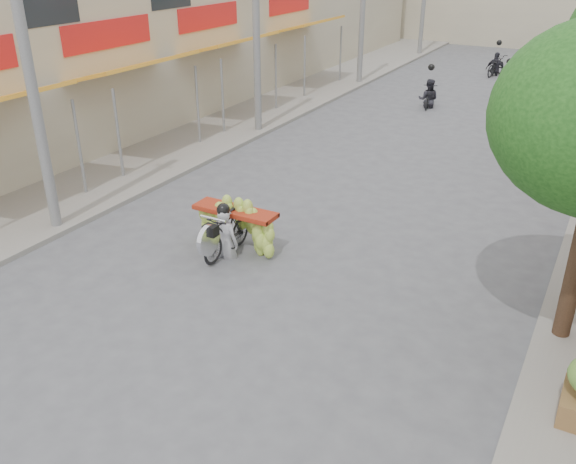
{
  "coord_description": "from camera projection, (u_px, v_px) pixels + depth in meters",
  "views": [
    {
      "loc": [
        5.47,
        -5.63,
        6.08
      ],
      "look_at": [
        0.48,
        3.44,
        1.1
      ],
      "focal_mm": 38.0,
      "sensor_mm": 36.0,
      "label": 1
    }
  ],
  "objects": [
    {
      "name": "bg_motorbike_a",
      "position": [
        429.0,
        88.0,
        24.12
      ],
      "size": [
        0.86,
        1.5,
        1.95
      ],
      "color": "black",
      "rests_on": "ground"
    },
    {
      "name": "utility_pole_near",
      "position": [
        25.0,
        51.0,
        12.42
      ],
      "size": [
        0.6,
        0.24,
        8.0
      ],
      "color": "slate",
      "rests_on": "ground"
    },
    {
      "name": "utility_pole_mid",
      "position": [
        256.0,
        10.0,
        19.53
      ],
      "size": [
        0.6,
        0.24,
        8.0
      ],
      "color": "slate",
      "rests_on": "ground"
    },
    {
      "name": "ground",
      "position": [
        154.0,
        373.0,
        9.46
      ],
      "size": [
        120.0,
        120.0,
        0.0
      ],
      "primitive_type": "plane",
      "color": "#57585D",
      "rests_on": "ground"
    },
    {
      "name": "bg_motorbike_c",
      "position": [
        497.0,
        60.0,
        29.76
      ],
      "size": [
        1.05,
        1.79,
        1.95
      ],
      "color": "black",
      "rests_on": "ground"
    },
    {
      "name": "shophouse_row_left",
      "position": [
        142.0,
        25.0,
        24.4
      ],
      "size": [
        9.77,
        40.0,
        6.0
      ],
      "color": "#B7AC90",
      "rests_on": "ground"
    },
    {
      "name": "bg_motorbike_b",
      "position": [
        507.0,
        79.0,
        25.18
      ],
      "size": [
        1.14,
        1.65,
        1.95
      ],
      "color": "black",
      "rests_on": "ground"
    },
    {
      "name": "sidewalk_left",
      "position": [
        263.0,
        107.0,
        24.31
      ],
      "size": [
        4.0,
        60.0,
        0.12
      ],
      "primitive_type": "cube",
      "color": "gray",
      "rests_on": "ground"
    },
    {
      "name": "banana_motorbike",
      "position": [
        230.0,
        223.0,
        12.84
      ],
      "size": [
        2.2,
        1.82,
        2.01
      ],
      "color": "black",
      "rests_on": "ground"
    }
  ]
}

